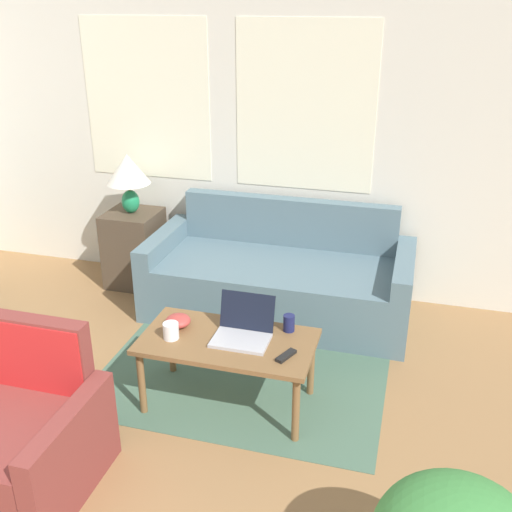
# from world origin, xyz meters

# --- Properties ---
(wall_back) EXTENTS (6.33, 0.06, 2.60)m
(wall_back) POSITION_xyz_m (-0.00, 4.03, 1.31)
(wall_back) COLOR silver
(wall_back) RESTS_ON ground_plane
(rug) EXTENTS (1.88, 1.97, 0.01)m
(rug) POSITION_xyz_m (0.50, 2.89, 0.00)
(rug) COLOR #476651
(rug) RESTS_ON ground_plane
(couch) EXTENTS (2.04, 0.90, 0.84)m
(couch) POSITION_xyz_m (0.51, 3.56, 0.27)
(couch) COLOR slate
(couch) RESTS_ON ground_plane
(armchair) EXTENTS (0.88, 0.73, 0.81)m
(armchair) POSITION_xyz_m (-0.39, 1.40, 0.25)
(armchair) COLOR brown
(armchair) RESTS_ON ground_plane
(side_table) EXTENTS (0.44, 0.44, 0.66)m
(side_table) POSITION_xyz_m (-0.82, 3.71, 0.33)
(side_table) COLOR #4C3D2D
(side_table) RESTS_ON ground_plane
(table_lamp) EXTENTS (0.36, 0.36, 0.50)m
(table_lamp) POSITION_xyz_m (-0.82, 3.71, 1.00)
(table_lamp) COLOR #1E8451
(table_lamp) RESTS_ON side_table
(coffee_table) EXTENTS (1.04, 0.56, 0.46)m
(coffee_table) POSITION_xyz_m (0.50, 2.29, 0.41)
(coffee_table) COLOR brown
(coffee_table) RESTS_ON ground_plane
(laptop) EXTENTS (0.34, 0.30, 0.24)m
(laptop) POSITION_xyz_m (0.58, 2.34, 0.51)
(laptop) COLOR #B7B7BC
(laptop) RESTS_ON coffee_table
(cup_navy) EXTENTS (0.07, 0.07, 0.11)m
(cup_navy) POSITION_xyz_m (0.83, 2.49, 0.51)
(cup_navy) COLOR #191E4C
(cup_navy) RESTS_ON coffee_table
(cup_yellow) EXTENTS (0.09, 0.09, 0.10)m
(cup_yellow) POSITION_xyz_m (0.17, 2.21, 0.51)
(cup_yellow) COLOR white
(cup_yellow) RESTS_ON coffee_table
(snack_bowl) EXTENTS (0.16, 0.16, 0.07)m
(snack_bowl) POSITION_xyz_m (0.15, 2.36, 0.49)
(snack_bowl) COLOR #B23D38
(snack_bowl) RESTS_ON coffee_table
(tv_remote) EXTENTS (0.10, 0.16, 0.02)m
(tv_remote) POSITION_xyz_m (0.88, 2.20, 0.47)
(tv_remote) COLOR black
(tv_remote) RESTS_ON coffee_table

